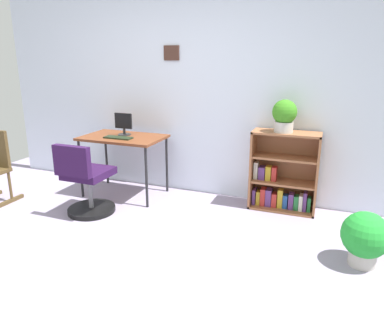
% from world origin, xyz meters
% --- Properties ---
extents(ground_plane, '(6.24, 6.24, 0.00)m').
position_xyz_m(ground_plane, '(0.00, 0.00, 0.00)').
color(ground_plane, gray).
extents(wall_back, '(5.20, 0.12, 2.50)m').
position_xyz_m(wall_back, '(-0.00, 2.15, 1.25)').
color(wall_back, silver).
rests_on(wall_back, ground_plane).
extents(desk, '(0.98, 0.62, 0.75)m').
position_xyz_m(desk, '(-0.62, 1.68, 0.68)').
color(desk, brown).
rests_on(desk, ground_plane).
extents(monitor, '(0.23, 0.16, 0.27)m').
position_xyz_m(monitor, '(-0.64, 1.75, 0.88)').
color(monitor, '#262628').
rests_on(monitor, desk).
extents(keyboard, '(0.34, 0.13, 0.02)m').
position_xyz_m(keyboard, '(-0.61, 1.56, 0.75)').
color(keyboard, black).
rests_on(keyboard, desk).
extents(office_chair, '(0.52, 0.55, 0.82)m').
position_xyz_m(office_chair, '(-0.69, 1.02, 0.35)').
color(office_chair, black).
rests_on(office_chair, ground_plane).
extents(bookshelf_low, '(0.73, 0.30, 0.89)m').
position_xyz_m(bookshelf_low, '(1.27, 1.95, 0.39)').
color(bookshelf_low, '#975D3A').
rests_on(bookshelf_low, ground_plane).
extents(potted_plant_on_shelf, '(0.26, 0.26, 0.35)m').
position_xyz_m(potted_plant_on_shelf, '(1.25, 1.90, 1.08)').
color(potted_plant_on_shelf, '#B7B2A8').
rests_on(potted_plant_on_shelf, bookshelf_low).
extents(potted_plant_floor, '(0.38, 0.38, 0.46)m').
position_xyz_m(potted_plant_floor, '(2.06, 1.00, 0.25)').
color(potted_plant_floor, '#B7B2A8').
rests_on(potted_plant_floor, ground_plane).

